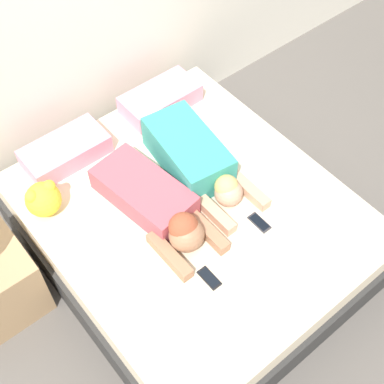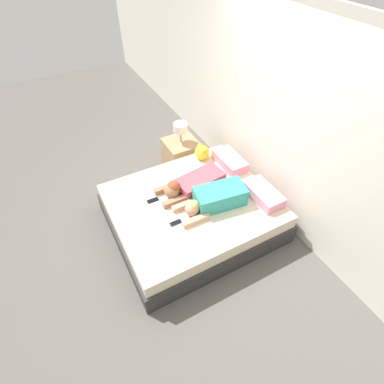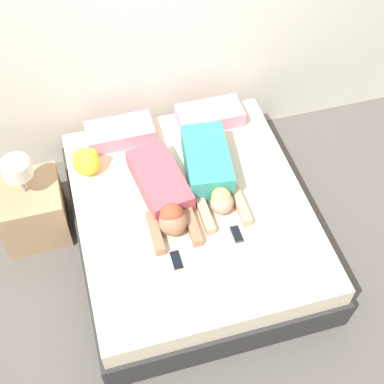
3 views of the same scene
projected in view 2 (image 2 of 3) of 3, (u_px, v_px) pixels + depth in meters
The scene contains 11 objects.
ground_plane at pixel (192, 224), 4.10m from camera, with size 12.00×12.00×0.00m, color #5B5651.
wall_back at pixel (277, 119), 3.59m from camera, with size 12.00×0.06×2.60m.
bed at pixel (192, 213), 3.94m from camera, with size 1.76×2.03×0.47m.
pillow_head_left at pixel (230, 161), 4.25m from camera, with size 0.54×0.28×0.14m.
pillow_head_right at pixel (263, 194), 3.77m from camera, with size 0.54×0.28×0.14m.
person_left at pixel (191, 184), 3.87m from camera, with size 0.40×0.93×0.24m.
person_right at pixel (214, 199), 3.65m from camera, with size 0.41×0.91×0.23m.
cell_phone_left at pixel (153, 200), 3.77m from camera, with size 0.06×0.15×0.01m.
cell_phone_right at pixel (176, 223), 3.51m from camera, with size 0.06×0.15×0.01m.
plush_toy at pixel (202, 152), 4.32m from camera, with size 0.21×0.21×0.22m.
nightstand at pixel (181, 153), 4.81m from camera, with size 0.49×0.49×0.82m.
Camera 2 is at (2.32, -1.25, 3.17)m, focal length 28.00 mm.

